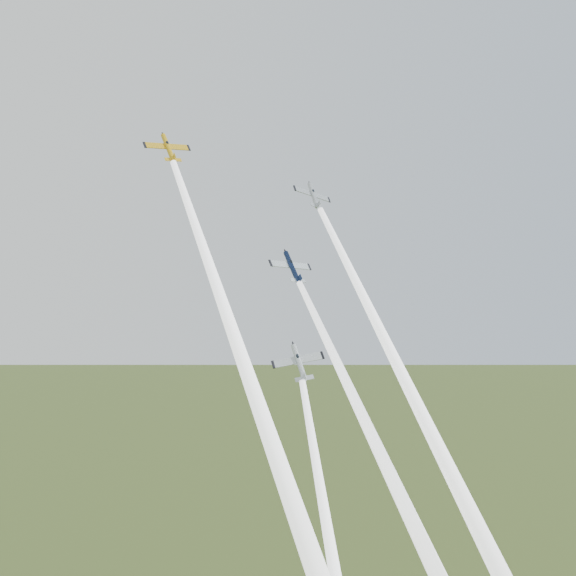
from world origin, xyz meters
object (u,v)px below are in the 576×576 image
object	(u,v)px
plane_navy	(292,267)
plane_silver_right	(313,195)
plane_yellow	(168,148)
plane_silver_low	(299,362)

from	to	relation	value
plane_navy	plane_silver_right	xyz separation A→B (m)	(4.51, 1.34, 11.85)
plane_yellow	plane_navy	distance (m)	26.49
plane_yellow	plane_navy	xyz separation A→B (m)	(19.40, -2.81, -17.81)
plane_yellow	plane_navy	bearing A→B (deg)	-14.72
plane_silver_right	plane_silver_low	xyz separation A→B (m)	(-7.93, -11.07, -26.11)
plane_yellow	plane_silver_low	bearing A→B (deg)	-44.62
plane_navy	plane_yellow	bearing A→B (deg)	161.86
plane_navy	plane_silver_right	size ratio (longest dim) A/B	1.09
plane_navy	plane_silver_low	size ratio (longest dim) A/B	1.01
plane_navy	plane_silver_right	world-z (taller)	plane_silver_right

